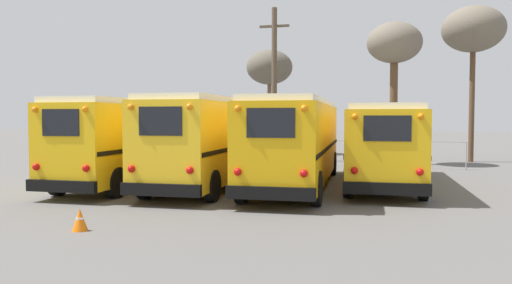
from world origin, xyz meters
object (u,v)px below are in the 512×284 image
object	(u,v)px
school_bus_1	(212,139)
school_bus_2	(296,139)
bare_tree_1	(394,46)
traffic_cone	(80,220)
bare_tree_0	(473,31)
school_bus_0	(135,139)
school_bus_3	(382,142)
utility_pole	(274,83)
bare_tree_2	(269,68)

from	to	relation	value
school_bus_1	school_bus_2	distance (m)	3.21
school_bus_1	bare_tree_1	world-z (taller)	bare_tree_1
bare_tree_1	traffic_cone	distance (m)	20.99
school_bus_2	bare_tree_0	world-z (taller)	bare_tree_0
school_bus_0	bare_tree_0	bearing A→B (deg)	43.91
school_bus_3	utility_pole	bearing A→B (deg)	124.64
school_bus_1	school_bus_3	bearing A→B (deg)	18.31
school_bus_0	school_bus_3	distance (m)	9.70
utility_pole	bare_tree_2	xyz separation A→B (m)	(-1.60, 5.53, 1.44)
school_bus_2	school_bus_3	distance (m)	3.46
school_bus_0	bare_tree_0	size ratio (longest dim) A/B	1.04
school_bus_2	traffic_cone	bearing A→B (deg)	-112.44
school_bus_0	bare_tree_1	world-z (taller)	bare_tree_1
school_bus_3	bare_tree_0	bearing A→B (deg)	66.87
school_bus_1	bare_tree_2	bearing A→B (deg)	95.82
utility_pole	bare_tree_1	bearing A→B (deg)	-4.65
school_bus_0	school_bus_2	size ratio (longest dim) A/B	0.87
utility_pole	bare_tree_2	distance (m)	5.94
school_bus_0	bare_tree_0	xyz separation A→B (m)	(14.38, 13.85, 5.90)
bare_tree_2	traffic_cone	bearing A→B (deg)	-86.91
utility_pole	bare_tree_0	bearing A→B (deg)	11.49
bare_tree_2	utility_pole	bearing A→B (deg)	-73.87
school_bus_2	bare_tree_1	distance (m)	11.79
school_bus_0	utility_pole	size ratio (longest dim) A/B	1.04
traffic_cone	bare_tree_1	bearing A→B (deg)	69.04
bare_tree_0	traffic_cone	xyz separation A→B (m)	(-11.62, -21.57, -7.42)
bare_tree_0	bare_tree_1	world-z (taller)	bare_tree_0
bare_tree_2	school_bus_1	bearing A→B (deg)	-84.18
school_bus_0	bare_tree_2	world-z (taller)	bare_tree_2
school_bus_1	bare_tree_0	xyz separation A→B (m)	(11.24, 13.67, 5.87)
school_bus_0	school_bus_1	distance (m)	3.15
school_bus_2	bare_tree_1	xyz separation A→B (m)	(3.64, 10.15, 4.76)
bare_tree_0	traffic_cone	size ratio (longest dim) A/B	17.40
school_bus_2	school_bus_0	bearing A→B (deg)	-172.54
school_bus_3	utility_pole	world-z (taller)	utility_pole
utility_pole	school_bus_0	bearing A→B (deg)	-104.68
school_bus_1	school_bus_0	bearing A→B (deg)	-176.76
bare_tree_1	school_bus_1	bearing A→B (deg)	-122.12
school_bus_3	school_bus_0	bearing A→B (deg)	-166.53
school_bus_1	bare_tree_2	world-z (taller)	bare_tree_2
utility_pole	traffic_cone	distance (m)	19.77
school_bus_1	school_bus_2	size ratio (longest dim) A/B	0.89
school_bus_2	traffic_cone	size ratio (longest dim) A/B	20.89
school_bus_3	bare_tree_1	size ratio (longest dim) A/B	1.27
school_bus_3	bare_tree_2	xyz separation A→B (m)	(-8.01, 14.81, 4.47)
bare_tree_1	traffic_cone	xyz separation A→B (m)	(-7.16, -18.70, -6.29)
school_bus_2	traffic_cone	xyz separation A→B (m)	(-3.53, -8.55, -1.53)
bare_tree_2	traffic_cone	xyz separation A→B (m)	(1.34, -24.79, -5.88)
bare_tree_0	bare_tree_1	xyz separation A→B (m)	(-4.46, -2.87, -1.13)
school_bus_2	bare_tree_0	xyz separation A→B (m)	(8.10, 13.02, 5.89)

